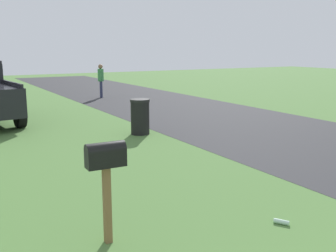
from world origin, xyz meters
name	(u,v)px	position (x,y,z in m)	size (l,w,h in m)	color
mailbox	(106,163)	(4.96, 1.45, 1.09)	(0.23, 0.51, 1.36)	brown
trash_bin	(140,117)	(10.74, -1.87, 0.53)	(0.58, 0.58, 1.05)	black
pedestrian	(101,78)	(19.67, -4.03, 0.99)	(0.47, 0.31, 1.71)	#2D3351
litter_bottle_midfield_b	(281,222)	(4.20, -0.93, 0.04)	(0.07, 0.07, 0.22)	#B2D8BF
litter_cup_near_hydrant	(103,164)	(8.22, 0.27, 0.04)	(0.08, 0.08, 0.10)	white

